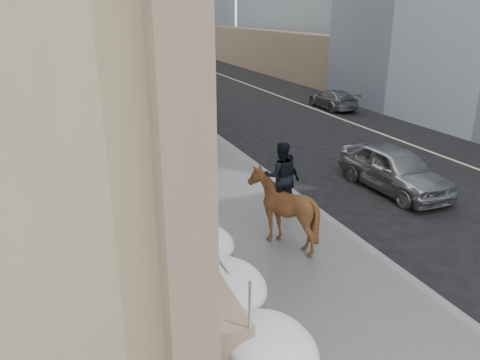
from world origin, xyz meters
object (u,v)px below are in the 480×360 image
(mounted_horse_left, at_px, (164,177))
(car_grey, at_px, (333,99))
(car_silver, at_px, (394,169))
(mounted_horse_right, at_px, (282,203))
(pedestrian, at_px, (287,183))

(mounted_horse_left, height_order, car_grey, mounted_horse_left)
(mounted_horse_left, distance_m, car_silver, 7.70)
(mounted_horse_right, height_order, car_silver, mounted_horse_right)
(car_grey, bearing_deg, mounted_horse_left, 44.82)
(mounted_horse_left, distance_m, pedestrian, 3.60)
(pedestrian, xyz_separation_m, car_grey, (9.94, 13.47, -0.42))
(mounted_horse_left, xyz_separation_m, pedestrian, (3.34, -1.32, -0.18))
(mounted_horse_right, xyz_separation_m, pedestrian, (1.04, 1.77, -0.20))
(mounted_horse_left, relative_size, mounted_horse_right, 1.01)
(mounted_horse_left, xyz_separation_m, car_grey, (13.28, 12.15, -0.59))
(pedestrian, relative_size, car_silver, 0.40)
(mounted_horse_right, xyz_separation_m, car_grey, (10.98, 15.25, -0.62))
(mounted_horse_right, bearing_deg, mounted_horse_left, -37.72)
(car_silver, bearing_deg, mounted_horse_left, 172.25)
(car_grey, bearing_deg, car_silver, 68.84)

